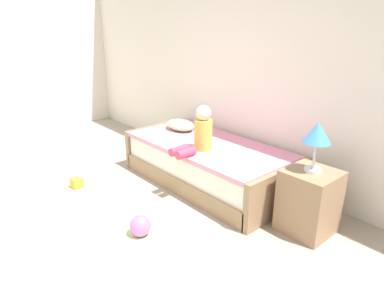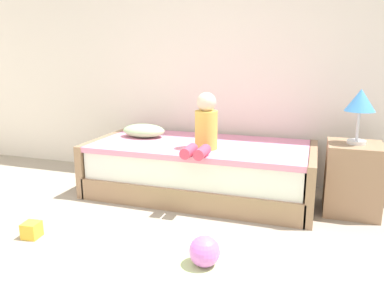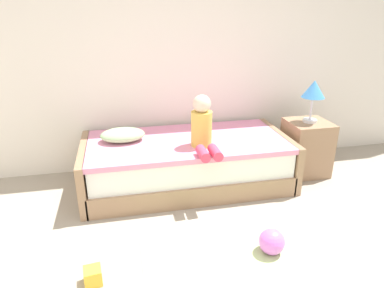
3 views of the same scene
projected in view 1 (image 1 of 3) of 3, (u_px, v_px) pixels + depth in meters
ground_plane at (41, 251)px, 2.92m from camera, size 9.20×9.20×0.00m
wall_rear at (249, 57)px, 4.05m from camera, size 7.20×0.10×2.90m
bed at (208, 163)px, 4.11m from camera, size 2.11×1.00×0.50m
nightstand at (309, 201)px, 3.13m from camera, size 0.44×0.44×0.60m
table_lamp at (317, 135)px, 2.91m from camera, size 0.24×0.24×0.45m
child_figure at (200, 133)px, 3.74m from camera, size 0.20×0.51×0.50m
pillow at (180, 125)px, 4.52m from camera, size 0.44×0.30×0.13m
toy_ball at (140, 226)px, 3.11m from camera, size 0.20×0.20×0.20m
area_rug at (124, 229)px, 3.23m from camera, size 1.60×1.10×0.01m
toy_block at (77, 183)px, 4.04m from camera, size 0.13×0.13×0.12m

